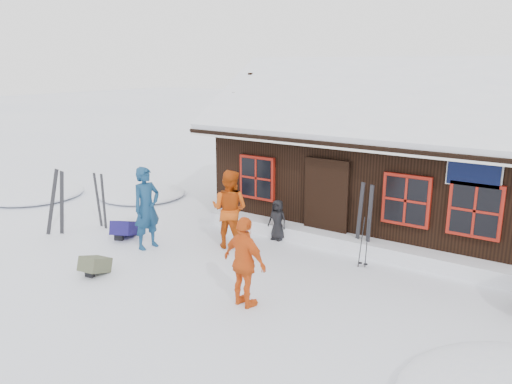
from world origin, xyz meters
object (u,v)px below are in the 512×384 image
Objects in this scene: skier_orange_right at (245,262)px; skier_teal at (147,208)px; skier_orange_left at (229,209)px; ski_poles at (364,244)px; backpack_olive at (95,268)px; ski_pair_left at (57,203)px; skier_crouched at (278,220)px; backpack_blue at (124,231)px.

skier_teal is at bearing -7.51° from skier_orange_right.
skier_orange_right is (2.01, -2.23, -0.10)m from skier_orange_left.
ski_poles is at bearing -101.21° from skier_orange_right.
backpack_olive is (0.24, -1.74, -0.82)m from skier_teal.
ski_pair_left reaches higher than ski_poles.
ski_poles reaches higher than backpack_olive.
skier_teal is at bearing -159.91° from ski_poles.
backpack_olive is (-4.43, -3.44, -0.38)m from ski_poles.
skier_teal is 1.94m from backpack_olive.
skier_crouched reaches higher than backpack_blue.
skier_orange_right is at bearing 1.68° from backpack_olive.
skier_orange_right is 2.99× the size of backpack_olive.
skier_teal reaches higher than ski_poles.
ski_pair_left is 1.85m from backpack_blue.
skier_teal is 2.62m from ski_pair_left.
skier_orange_left is 1.12× the size of skier_orange_right.
skier_orange_right is (3.58, -1.12, -0.14)m from skier_teal.
ski_pair_left is 3.08m from backpack_olive.
skier_teal is at bearing 89.15° from backpack_olive.
backpack_olive is (2.79, -1.13, -0.68)m from ski_pair_left.
backpack_olive is (-3.33, -0.62, -0.68)m from skier_orange_right.
ski_pair_left reaches higher than backpack_olive.
skier_orange_left reaches higher than skier_orange_right.
ski_poles is (2.43, -0.46, 0.03)m from skier_crouched.
skier_teal reaches higher than skier_crouched.
skier_crouched is (2.24, 2.17, -0.47)m from skier_teal.
ski_poles is 5.87m from backpack_blue.
skier_crouched is at bearing 54.08° from backpack_olive.
skier_crouched is 0.88× the size of ski_poles.
skier_orange_right is at bearing -41.85° from backpack_blue.
skier_orange_left is at bearing -5.20° from backpack_blue.
skier_teal is 1.17× the size of skier_orange_right.
skier_orange_left is 2.83m from backpack_blue.
backpack_olive is at bearing -142.11° from ski_poles.
backpack_olive is (-2.00, -3.90, -0.35)m from skier_crouched.
backpack_olive is (1.21, -1.85, -0.02)m from backpack_blue.
skier_crouched is at bearing -38.65° from skier_teal.
skier_teal is 3.49× the size of backpack_olive.
backpack_blue is 1.15× the size of backpack_olive.
ski_poles is 2.07× the size of backpack_olive.
skier_teal reaches higher than ski_pair_left.
skier_teal is 4.99m from ski_poles.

